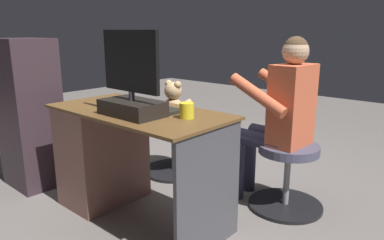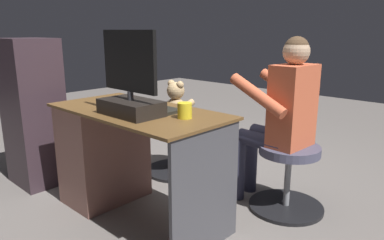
% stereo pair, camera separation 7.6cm
% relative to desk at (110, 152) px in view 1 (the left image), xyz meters
% --- Properties ---
extents(ground_plane, '(10.00, 10.00, 0.00)m').
position_rel_desk_xyz_m(ground_plane, '(-0.32, -0.33, -0.39)').
color(ground_plane, '#69625E').
extents(desk, '(1.23, 0.61, 0.75)m').
position_rel_desk_xyz_m(desk, '(0.00, 0.00, 0.00)').
color(desk, brown).
rests_on(desk, ground_plane).
extents(monitor, '(0.46, 0.23, 0.49)m').
position_rel_desk_xyz_m(monitor, '(-0.41, 0.11, 0.50)').
color(monitor, black).
rests_on(monitor, desk).
extents(keyboard, '(0.42, 0.14, 0.02)m').
position_rel_desk_xyz_m(keyboard, '(-0.38, -0.08, 0.36)').
color(keyboard, black).
rests_on(keyboard, desk).
extents(computer_mouse, '(0.06, 0.10, 0.04)m').
position_rel_desk_xyz_m(computer_mouse, '(-0.07, -0.07, 0.37)').
color(computer_mouse, '#2A1E2B').
rests_on(computer_mouse, desk).
extents(cup, '(0.08, 0.08, 0.09)m').
position_rel_desk_xyz_m(cup, '(-0.71, -0.05, 0.40)').
color(cup, yellow).
rests_on(cup, desk).
extents(tv_remote, '(0.07, 0.16, 0.02)m').
position_rel_desk_xyz_m(tv_remote, '(-0.18, 0.05, 0.36)').
color(tv_remote, black).
rests_on(tv_remote, desk).
extents(office_chair_teddy, '(0.54, 0.54, 0.47)m').
position_rel_desk_xyz_m(office_chair_teddy, '(0.07, -0.73, -0.12)').
color(office_chair_teddy, black).
rests_on(office_chair_teddy, ground_plane).
extents(teddy_bear, '(0.25, 0.26, 0.36)m').
position_rel_desk_xyz_m(teddy_bear, '(0.07, -0.74, 0.23)').
color(teddy_bear, tan).
rests_on(teddy_bear, office_chair_teddy).
extents(visitor_chair, '(0.52, 0.52, 0.47)m').
position_rel_desk_xyz_m(visitor_chair, '(-1.00, -0.78, -0.12)').
color(visitor_chair, black).
rests_on(visitor_chair, ground_plane).
extents(person, '(0.51, 0.49, 1.20)m').
position_rel_desk_xyz_m(person, '(-0.91, -0.78, 0.31)').
color(person, '#CC5B3A').
rests_on(person, ground_plane).
extents(equipment_rack, '(0.44, 0.36, 1.18)m').
position_rel_desk_xyz_m(equipment_rack, '(0.75, 0.21, 0.20)').
color(equipment_rack, '#35272E').
rests_on(equipment_rack, ground_plane).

